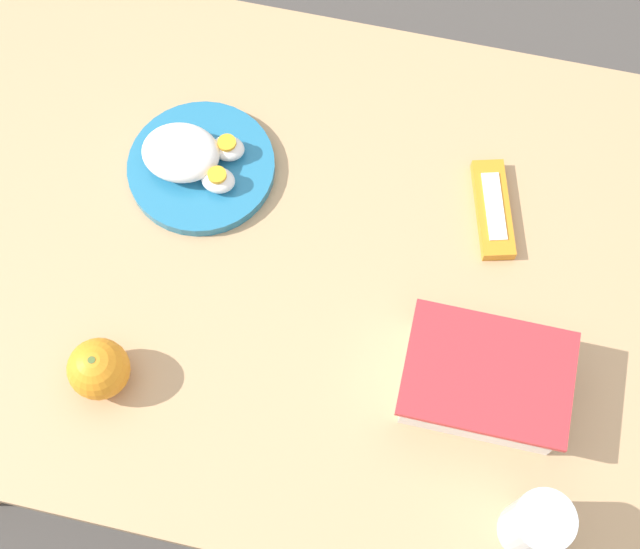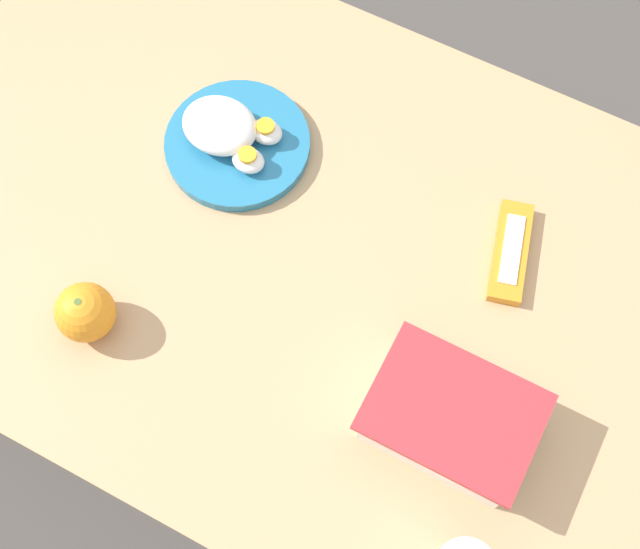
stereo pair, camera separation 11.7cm
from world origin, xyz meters
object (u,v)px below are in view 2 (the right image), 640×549
object	(u,v)px
orange_fruit	(85,312)
candy_bar	(511,252)
rice_plate	(233,138)
food_container	(451,419)

from	to	relation	value
orange_fruit	candy_bar	bearing A→B (deg)	-142.56
rice_plate	candy_bar	xyz separation A→B (m)	(-0.43, -0.03, -0.01)
orange_fruit	candy_bar	world-z (taller)	orange_fruit
orange_fruit	candy_bar	xyz separation A→B (m)	(-0.46, -0.35, -0.03)
food_container	candy_bar	distance (m)	0.26
food_container	rice_plate	size ratio (longest dim) A/B	0.99
rice_plate	candy_bar	size ratio (longest dim) A/B	1.36
food_container	orange_fruit	distance (m)	0.49
orange_fruit	rice_plate	world-z (taller)	orange_fruit
candy_bar	food_container	bearing A→B (deg)	94.94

